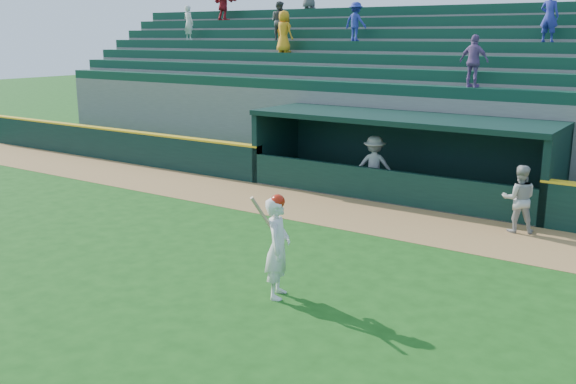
% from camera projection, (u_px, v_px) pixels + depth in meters
% --- Properties ---
extents(ground, '(120.00, 120.00, 0.00)m').
position_uv_depth(ground, '(247.00, 265.00, 13.88)').
color(ground, '#164812').
rests_on(ground, ground).
extents(warning_track, '(40.00, 3.00, 0.01)m').
position_uv_depth(warning_track, '(354.00, 214.00, 17.82)').
color(warning_track, olive).
rests_on(warning_track, ground).
extents(field_wall_left, '(15.50, 0.30, 1.20)m').
position_uv_depth(field_wall_left, '(104.00, 144.00, 25.68)').
color(field_wall_left, black).
rests_on(field_wall_left, ground).
extents(wall_stripe_left, '(15.50, 0.32, 0.06)m').
position_uv_depth(wall_stripe_left, '(103.00, 128.00, 25.53)').
color(wall_stripe_left, gold).
rests_on(wall_stripe_left, field_wall_left).
extents(dugout_player_front, '(1.02, 0.91, 1.72)m').
position_uv_depth(dugout_player_front, '(519.00, 199.00, 16.01)').
color(dugout_player_front, '#A5A5A0').
rests_on(dugout_player_front, ground).
extents(dugout_player_inside, '(1.36, 1.09, 1.85)m').
position_uv_depth(dugout_player_inside, '(374.00, 166.00, 19.77)').
color(dugout_player_inside, '#A4A39E').
rests_on(dugout_player_inside, ground).
extents(dugout, '(9.40, 2.80, 2.46)m').
position_uv_depth(dugout, '(403.00, 150.00, 20.00)').
color(dugout, slate).
rests_on(dugout, ground).
extents(stands, '(34.50, 6.25, 7.57)m').
position_uv_depth(stands, '(456.00, 104.00, 23.42)').
color(stands, slate).
rests_on(stands, ground).
extents(batter_at_plate, '(0.70, 0.88, 2.01)m').
position_uv_depth(batter_at_plate, '(278.00, 246.00, 11.98)').
color(batter_at_plate, silver).
rests_on(batter_at_plate, ground).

